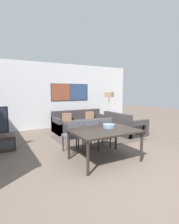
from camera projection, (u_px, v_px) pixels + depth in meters
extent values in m
plane|color=brown|center=(138.00, 175.00, 3.35)|extent=(24.00, 24.00, 0.00)
cube|color=silver|center=(54.00, 96.00, 7.61)|extent=(7.69, 0.06, 2.80)
cube|color=#2D2D33|center=(70.00, 92.00, 7.93)|extent=(1.80, 0.01, 0.77)
cube|color=brown|center=(61.00, 92.00, 7.71)|extent=(0.86, 0.02, 0.73)
cube|color=navy|center=(79.00, 92.00, 8.13)|extent=(0.86, 0.02, 0.73)
cube|color=#473D38|center=(98.00, 138.00, 6.03)|extent=(2.75, 2.01, 0.01)
cube|color=#383333|center=(81.00, 125.00, 7.12)|extent=(2.20, 0.94, 0.42)
cube|color=#383333|center=(77.00, 119.00, 7.43)|extent=(2.20, 0.16, 0.81)
cube|color=#383333|center=(57.00, 126.00, 6.61)|extent=(0.14, 0.94, 0.60)
cube|color=#383333|center=(102.00, 121.00, 7.61)|extent=(0.14, 0.94, 0.60)
cube|color=#9E7556|center=(67.00, 117.00, 7.00)|extent=(0.36, 0.12, 0.30)
cube|color=#9E7556|center=(90.00, 115.00, 7.51)|extent=(0.36, 0.12, 0.30)
cube|color=#383333|center=(125.00, 128.00, 6.66)|extent=(0.94, 1.49, 0.42)
cube|color=#383333|center=(117.00, 124.00, 6.45)|extent=(0.16, 1.49, 0.81)
cube|color=#383333|center=(138.00, 129.00, 6.06)|extent=(0.94, 0.14, 0.60)
cube|color=#383333|center=(114.00, 123.00, 7.23)|extent=(0.94, 0.14, 0.60)
cube|color=#9E7556|center=(127.00, 120.00, 6.23)|extent=(0.12, 0.36, 0.30)
cylinder|color=black|center=(98.00, 137.00, 6.03)|extent=(0.47, 0.47, 0.03)
cylinder|color=black|center=(98.00, 133.00, 6.01)|extent=(0.19, 0.19, 0.35)
cylinder|color=black|center=(98.00, 127.00, 5.99)|extent=(1.05, 1.05, 0.04)
cube|color=black|center=(105.00, 131.00, 4.01)|extent=(1.52, 1.07, 0.04)
cylinder|color=black|center=(88.00, 158.00, 3.30)|extent=(0.06, 0.06, 0.68)
cylinder|color=black|center=(142.00, 147.00, 3.98)|extent=(0.06, 0.06, 0.68)
cylinder|color=black|center=(69.00, 145.00, 4.12)|extent=(0.06, 0.06, 0.68)
cylinder|color=black|center=(116.00, 137.00, 4.80)|extent=(0.06, 0.06, 0.68)
cube|color=#4C4C51|center=(73.00, 136.00, 4.57)|extent=(0.46, 0.46, 0.06)
cube|color=#4C4C51|center=(76.00, 129.00, 4.36)|extent=(0.42, 0.05, 0.40)
cylinder|color=black|center=(69.00, 148.00, 4.33)|extent=(0.04, 0.04, 0.42)
cylinder|color=black|center=(83.00, 145.00, 4.52)|extent=(0.04, 0.04, 0.42)
cylinder|color=black|center=(63.00, 144.00, 4.67)|extent=(0.04, 0.04, 0.42)
cylinder|color=black|center=(76.00, 142.00, 4.87)|extent=(0.04, 0.04, 0.42)
cube|color=#4C4C51|center=(88.00, 134.00, 4.72)|extent=(0.46, 0.46, 0.06)
cube|color=#4C4C51|center=(92.00, 127.00, 4.52)|extent=(0.42, 0.05, 0.40)
cylinder|color=black|center=(85.00, 146.00, 4.48)|extent=(0.04, 0.04, 0.42)
cylinder|color=black|center=(98.00, 144.00, 4.67)|extent=(0.04, 0.04, 0.42)
cylinder|color=black|center=(78.00, 142.00, 4.83)|extent=(0.04, 0.04, 0.42)
cylinder|color=black|center=(91.00, 140.00, 5.02)|extent=(0.04, 0.04, 0.42)
cube|color=#4C4C51|center=(101.00, 132.00, 4.97)|extent=(0.46, 0.46, 0.06)
cube|color=#4C4C51|center=(105.00, 125.00, 4.76)|extent=(0.42, 0.05, 0.40)
cylinder|color=black|center=(98.00, 143.00, 4.73)|extent=(0.04, 0.04, 0.42)
cylinder|color=black|center=(110.00, 141.00, 4.92)|extent=(0.04, 0.04, 0.42)
cylinder|color=black|center=(91.00, 139.00, 5.07)|extent=(0.04, 0.04, 0.42)
cylinder|color=black|center=(103.00, 138.00, 5.27)|extent=(0.04, 0.04, 0.42)
cylinder|color=slate|center=(109.00, 126.00, 4.24)|extent=(0.30, 0.30, 0.08)
torus|color=slate|center=(109.00, 125.00, 4.24)|extent=(0.30, 0.30, 0.02)
cylinder|color=#2D2D33|center=(109.00, 127.00, 7.87)|extent=(0.28, 0.28, 0.02)
cylinder|color=#B7B7BC|center=(109.00, 112.00, 7.79)|extent=(0.03, 0.03, 1.31)
cylinder|color=#9E7556|center=(109.00, 95.00, 7.70)|extent=(0.40, 0.40, 0.22)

